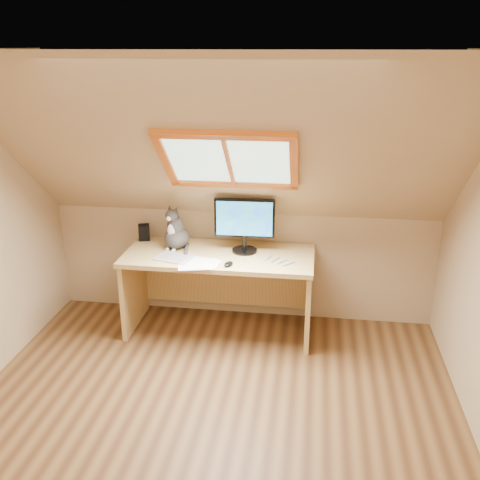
# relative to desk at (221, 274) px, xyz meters

# --- Properties ---
(ground) EXTENTS (3.50, 3.50, 0.00)m
(ground) POSITION_rel_desk_xyz_m (0.15, -1.45, -0.51)
(ground) COLOR brown
(ground) RESTS_ON ground
(room_shell) EXTENTS (3.52, 3.52, 2.41)m
(room_shell) POSITION_rel_desk_xyz_m (0.15, -1.54, 0.92)
(room_shell) COLOR tan
(room_shell) RESTS_ON ground
(desk) EXTENTS (1.62, 0.71, 0.74)m
(desk) POSITION_rel_desk_xyz_m (0.00, 0.00, 0.00)
(desk) COLOR #DDB669
(desk) RESTS_ON ground
(monitor) EXTENTS (0.51, 0.22, 0.47)m
(monitor) POSITION_rel_desk_xyz_m (0.21, 0.01, 0.50)
(monitor) COLOR black
(monitor) RESTS_ON desk
(cat) EXTENTS (0.29, 0.32, 0.40)m
(cat) POSITION_rel_desk_xyz_m (-0.39, 0.01, 0.37)
(cat) COLOR #484240
(cat) RESTS_ON desk
(desk_speaker) EXTENTS (0.12, 0.12, 0.14)m
(desk_speaker) POSITION_rel_desk_xyz_m (-0.74, 0.18, 0.30)
(desk_speaker) COLOR black
(desk_speaker) RESTS_ON desk
(graphics_tablet) EXTENTS (0.34, 0.28, 0.01)m
(graphics_tablet) POSITION_rel_desk_xyz_m (-0.35, -0.23, 0.23)
(graphics_tablet) COLOR #B2B2B7
(graphics_tablet) RESTS_ON desk
(mouse) EXTENTS (0.09, 0.12, 0.03)m
(mouse) POSITION_rel_desk_xyz_m (0.13, -0.32, 0.24)
(mouse) COLOR black
(mouse) RESTS_ON desk
(papers) EXTENTS (0.35, 0.30, 0.01)m
(papers) POSITION_rel_desk_xyz_m (-0.18, -0.33, 0.23)
(papers) COLOR white
(papers) RESTS_ON desk
(cables) EXTENTS (0.51, 0.26, 0.01)m
(cables) POSITION_rel_desk_xyz_m (0.43, -0.19, 0.23)
(cables) COLOR silver
(cables) RESTS_ON desk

